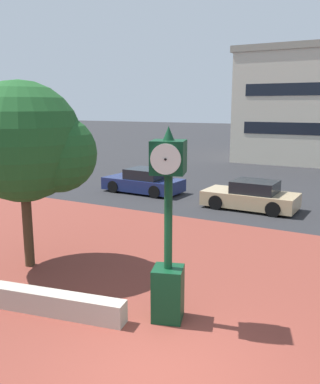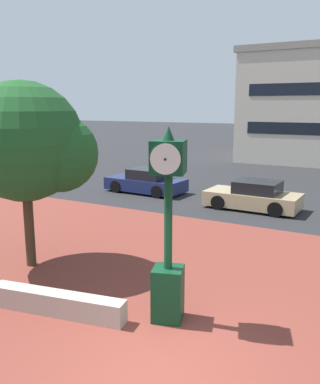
{
  "view_description": "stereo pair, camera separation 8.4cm",
  "coord_description": "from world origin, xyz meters",
  "px_view_note": "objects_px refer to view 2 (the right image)",
  "views": [
    {
      "loc": [
        3.15,
        -5.63,
        4.49
      ],
      "look_at": [
        -0.87,
        1.65,
        2.77
      ],
      "focal_mm": 39.01,
      "sensor_mm": 36.0,
      "label": 1
    },
    {
      "loc": [
        3.22,
        -5.59,
        4.49
      ],
      "look_at": [
        -0.87,
        1.65,
        2.77
      ],
      "focal_mm": 39.01,
      "sensor_mm": 36.0,
      "label": 2
    }
  ],
  "objects_px": {
    "street_clock": "(168,237)",
    "plaza_tree": "(31,144)",
    "car_street_mid": "(146,182)",
    "car_street_near": "(254,197)"
  },
  "relations": [
    {
      "from": "street_clock",
      "to": "car_street_mid",
      "type": "height_order",
      "value": "street_clock"
    },
    {
      "from": "car_street_mid",
      "to": "plaza_tree",
      "type": "bearing_deg",
      "value": -162.93
    },
    {
      "from": "street_clock",
      "to": "car_street_mid",
      "type": "relative_size",
      "value": 0.97
    },
    {
      "from": "street_clock",
      "to": "plaza_tree",
      "type": "height_order",
      "value": "plaza_tree"
    },
    {
      "from": "street_clock",
      "to": "car_street_near",
      "type": "height_order",
      "value": "street_clock"
    },
    {
      "from": "car_street_near",
      "to": "plaza_tree",
      "type": "bearing_deg",
      "value": 161.47
    },
    {
      "from": "plaza_tree",
      "to": "car_street_mid",
      "type": "height_order",
      "value": "plaza_tree"
    },
    {
      "from": "street_clock",
      "to": "car_street_near",
      "type": "distance_m",
      "value": 10.6
    },
    {
      "from": "plaza_tree",
      "to": "car_street_mid",
      "type": "bearing_deg",
      "value": 104.35
    },
    {
      "from": "street_clock",
      "to": "car_street_near",
      "type": "xyz_separation_m",
      "value": [
        -1.33,
        10.44,
        -1.26
      ]
    }
  ]
}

